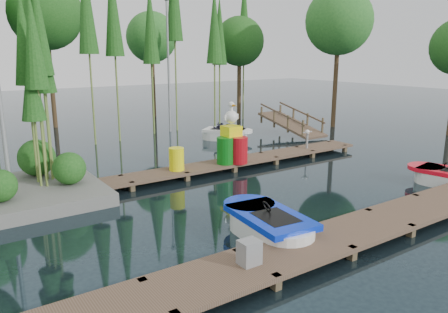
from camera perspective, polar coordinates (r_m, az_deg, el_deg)
ground_plane at (r=13.59m, az=-0.56°, el=-5.20°), size 90.00×90.00×0.00m
near_dock at (r=10.32m, az=13.70°, el=-10.45°), size 18.00×1.50×0.50m
far_dock at (r=16.06m, az=-2.55°, el=-1.41°), size 15.00×1.20×0.50m
tree_screen at (r=21.98m, az=-21.77°, el=17.18°), size 34.42×18.53×10.31m
lamp_rear at (r=24.40m, az=-7.32°, el=13.17°), size 0.30×0.30×7.25m
ramp at (r=23.90m, az=8.78°, el=4.27°), size 1.50×3.94×1.49m
boat_blue at (r=10.67m, az=5.84°, el=-9.03°), size 1.58×3.01×0.98m
boat_white_far at (r=22.22m, az=0.19°, el=2.92°), size 2.56×2.77×1.24m
utility_cabinet at (r=8.74m, az=3.32°, el=-12.38°), size 0.40×0.34×0.49m
yellow_barrel at (r=15.38m, az=-6.23°, el=-0.33°), size 0.53×0.53×0.80m
drum_cluster at (r=16.38m, az=1.16°, el=1.57°), size 1.32×1.21×2.28m
seagull_post at (r=19.10m, az=10.82°, el=2.68°), size 0.51×0.27×0.81m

